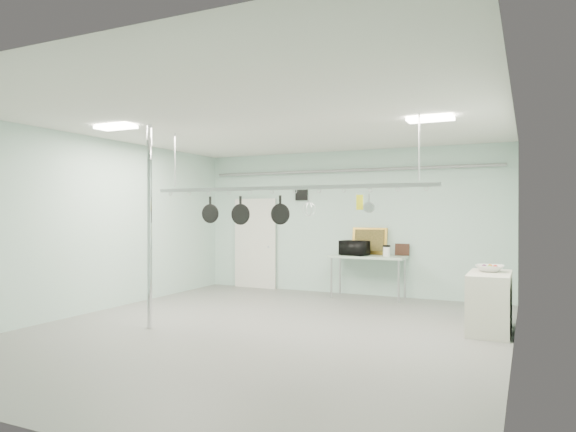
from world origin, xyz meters
The scene contains 25 objects.
floor centered at (0.00, 0.00, 0.00)m, with size 8.00×8.00×0.00m, color gray.
ceiling centered at (0.00, 0.00, 3.19)m, with size 7.00×8.00×0.02m, color silver.
back_wall centered at (0.00, 3.99, 1.60)m, with size 7.00×0.02×3.20m, color silver.
right_wall centered at (3.49, 0.00, 1.60)m, with size 0.02×8.00×3.20m, color silver.
door centered at (-2.30, 3.94, 1.05)m, with size 1.10×0.10×2.20m, color silver.
wall_vent centered at (-1.10, 3.97, 2.25)m, with size 0.30×0.04×0.30m, color black.
conduit_pipe centered at (0.00, 3.90, 2.75)m, with size 0.07×0.07×6.60m, color gray.
chrome_pole centered at (-1.70, -0.60, 1.60)m, with size 0.08×0.08×3.20m, color silver.
prep_table centered at (0.60, 3.60, 0.83)m, with size 1.60×0.70×0.91m.
side_cabinet centered at (3.15, 1.40, 0.45)m, with size 0.60×1.20×0.90m, color beige.
pot_rack centered at (0.20, 0.30, 2.23)m, with size 4.80×0.06×1.00m.
light_panel_left centered at (-2.20, -0.80, 3.16)m, with size 0.65×0.30×0.05m, color white.
light_panel_right centered at (2.40, 0.60, 3.16)m, with size 0.65×0.30×0.05m, color white.
microwave centered at (0.34, 3.51, 1.06)m, with size 0.57×0.38×0.31m, color black.
coffee_canister centered at (1.01, 3.55, 1.00)m, with size 0.14×0.14×0.20m, color white.
painting_large centered at (0.55, 3.90, 1.20)m, with size 0.78×0.05×0.58m, color gold.
painting_small centered at (1.26, 3.90, 1.03)m, with size 0.30×0.04×0.25m, color black.
fruit_bowl centered at (3.14, 1.54, 0.95)m, with size 0.42×0.42×0.10m, color silver.
skillet_left centered at (-1.17, 0.30, 1.87)m, with size 0.32×0.06×0.43m, color black, non-canonical shape.
skillet_mid centered at (-0.58, 0.30, 1.86)m, with size 0.34×0.06×0.45m, color black, non-canonical shape.
skillet_right centered at (0.14, 0.30, 1.86)m, with size 0.33×0.06×0.46m, color black, non-canonical shape.
whisk centered at (0.63, 0.30, 1.91)m, with size 0.20×0.20×0.34m, color silver, non-canonical shape.
grater centered at (1.44, 0.30, 1.97)m, with size 0.10×0.02×0.24m, color gold, non-canonical shape.
saucepan centered at (1.58, 0.30, 1.95)m, with size 0.15×0.08×0.27m, color #ACABB0, non-canonical shape.
fruit_cluster centered at (3.14, 1.54, 0.99)m, with size 0.24×0.24×0.09m, color #9F170E, non-canonical shape.
Camera 1 is at (3.68, -6.94, 1.81)m, focal length 32.00 mm.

